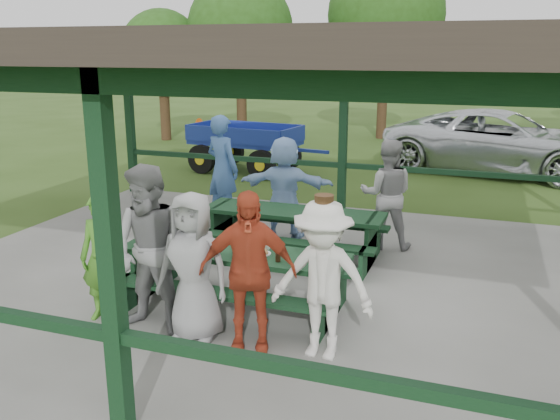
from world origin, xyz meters
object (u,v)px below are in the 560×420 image
at_px(contestant_red, 248,271).
at_px(contestant_white_fedora, 322,280).
at_px(picnic_table_near, 234,271).
at_px(contestant_grey_left, 152,251).
at_px(contestant_grey_mid, 193,267).
at_px(contestant_green, 103,258).
at_px(spectator_lblue, 285,187).
at_px(picnic_table_far, 293,227).
at_px(farm_trailer, 245,147).
at_px(pickup_truck, 501,142).
at_px(spectator_blue, 222,169).
at_px(spectator_grey, 387,194).

relative_size(contestant_red, contestant_white_fedora, 1.00).
distance_m(picnic_table_near, contestant_white_fedora, 1.58).
distance_m(contestant_grey_left, contestant_grey_mid, 0.52).
relative_size(contestant_green, spectator_lblue, 0.88).
relative_size(picnic_table_far, contestant_red, 1.58).
relative_size(contestant_white_fedora, farm_trailer, 0.44).
distance_m(picnic_table_near, contestant_green, 1.55).
relative_size(spectator_lblue, pickup_truck, 0.29).
bearing_deg(spectator_lblue, contestant_grey_left, 80.31).
bearing_deg(contestant_white_fedora, spectator_lblue, 117.15).
bearing_deg(farm_trailer, spectator_blue, -64.48).
bearing_deg(contestant_white_fedora, contestant_grey_left, -174.45).
distance_m(picnic_table_near, contestant_red, 1.10).
xyz_separation_m(contestant_red, spectator_blue, (-2.30, 4.36, 0.12)).
relative_size(contestant_green, spectator_blue, 0.77).
bearing_deg(spectator_lblue, picnic_table_near, 90.92).
bearing_deg(picnic_table_far, contestant_red, -81.16).
xyz_separation_m(picnic_table_near, picnic_table_far, (0.10, 2.00, -0.00)).
xyz_separation_m(contestant_green, contestant_grey_left, (0.71, -0.08, 0.20)).
bearing_deg(contestant_green, picnic_table_far, 54.91).
bearing_deg(spectator_blue, picnic_table_near, 138.64).
distance_m(contestant_grey_left, contestant_red, 1.15).
xyz_separation_m(picnic_table_near, contestant_green, (-1.31, -0.79, 0.28)).
height_order(spectator_blue, spectator_grey, spectator_blue).
relative_size(spectator_blue, spectator_grey, 1.12).
xyz_separation_m(picnic_table_far, spectator_lblue, (-0.46, 0.93, 0.39)).
distance_m(spectator_blue, spectator_grey, 3.14).
distance_m(picnic_table_near, spectator_blue, 3.93).
bearing_deg(contestant_grey_mid, picnic_table_far, 83.27).
distance_m(spectator_lblue, spectator_grey, 1.70).
xyz_separation_m(contestant_grey_mid, pickup_truck, (3.21, 11.33, -0.11)).
bearing_deg(spectator_grey, farm_trailer, -57.71).
bearing_deg(contestant_grey_mid, pickup_truck, 71.28).
height_order(contestant_green, farm_trailer, contestant_green).
bearing_deg(picnic_table_near, contestant_white_fedora, -30.36).
relative_size(spectator_blue, pickup_truck, 0.33).
relative_size(picnic_table_near, pickup_truck, 0.47).
relative_size(contestant_grey_left, pickup_truck, 0.32).
bearing_deg(picnic_table_near, contestant_grey_mid, -96.16).
bearing_deg(contestant_grey_mid, farm_trailer, 106.51).
xyz_separation_m(spectator_lblue, spectator_grey, (1.70, 0.04, 0.01)).
relative_size(contestant_red, spectator_blue, 0.88).
height_order(spectator_grey, pickup_truck, spectator_grey).
relative_size(contestant_red, pickup_truck, 0.29).
height_order(contestant_grey_left, farm_trailer, contestant_grey_left).
height_order(picnic_table_near, picnic_table_far, same).
relative_size(spectator_lblue, farm_trailer, 0.44).
relative_size(contestant_green, contestant_grey_left, 0.79).
xyz_separation_m(contestant_green, pickup_truck, (4.43, 11.25, -0.03)).
bearing_deg(pickup_truck, picnic_table_far, 172.26).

